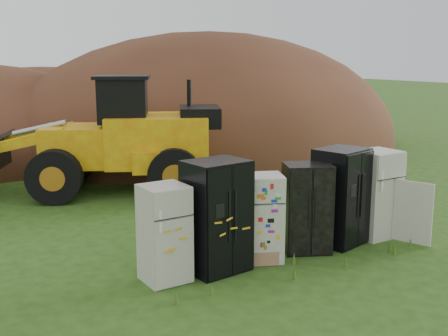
# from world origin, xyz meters

# --- Properties ---
(ground) EXTENTS (120.00, 120.00, 0.00)m
(ground) POSITION_xyz_m (0.00, 0.00, 0.00)
(ground) COLOR #264512
(ground) RESTS_ON ground
(fridge_leftmost) EXTENTS (0.77, 0.74, 1.66)m
(fridge_leftmost) POSITION_xyz_m (-2.53, -0.01, 0.83)
(fridge_leftmost) COLOR beige
(fridge_leftmost) RESTS_ON ground
(fridge_black_side) EXTENTS (1.15, 0.96, 2.00)m
(fridge_black_side) POSITION_xyz_m (-1.54, -0.04, 1.00)
(fridge_black_side) COLOR black
(fridge_black_side) RESTS_ON ground
(fridge_sticker) EXTENTS (0.93, 0.90, 1.64)m
(fridge_sticker) POSITION_xyz_m (-0.56, -0.02, 0.82)
(fridge_sticker) COLOR silver
(fridge_sticker) RESTS_ON ground
(fridge_dark_mid) EXTENTS (1.11, 1.02, 1.74)m
(fridge_dark_mid) POSITION_xyz_m (0.48, -0.03, 0.87)
(fridge_dark_mid) COLOR black
(fridge_dark_mid) RESTS_ON ground
(fridge_black_right) EXTENTS (1.16, 1.05, 1.96)m
(fridge_black_right) POSITION_xyz_m (1.34, -0.01, 0.98)
(fridge_black_right) COLOR black
(fridge_black_right) RESTS_ON ground
(fridge_open_door) EXTENTS (0.86, 0.80, 1.84)m
(fridge_open_door) POSITION_xyz_m (2.30, -0.03, 0.92)
(fridge_open_door) COLOR beige
(fridge_open_door) RESTS_ON ground
(wheel_loader) EXTENTS (7.23, 5.28, 3.25)m
(wheel_loader) POSITION_xyz_m (-1.66, 6.63, 1.62)
(wheel_loader) COLOR yellow
(wheel_loader) RESTS_ON ground
(dirt_mound_right) EXTENTS (17.24, 12.64, 9.47)m
(dirt_mound_right) POSITION_xyz_m (4.89, 12.05, 0.00)
(dirt_mound_right) COLOR #402314
(dirt_mound_right) RESTS_ON ground
(dirt_mound_back) EXTENTS (18.84, 12.56, 6.52)m
(dirt_mound_back) POSITION_xyz_m (-0.43, 18.71, 0.00)
(dirt_mound_back) COLOR #402314
(dirt_mound_back) RESTS_ON ground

